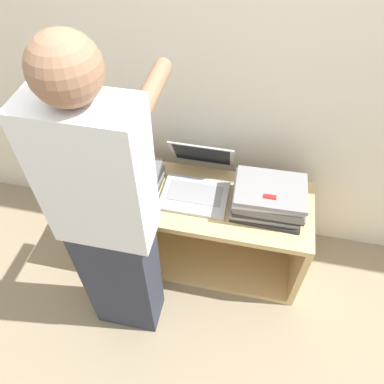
{
  "coord_description": "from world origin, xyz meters",
  "views": [
    {
      "loc": [
        0.26,
        -1.07,
        2.11
      ],
      "look_at": [
        0.0,
        0.17,
        0.69
      ],
      "focal_mm": 35.0,
      "sensor_mm": 36.0,
      "label": 1
    }
  ],
  "objects": [
    {
      "name": "ground_plane",
      "position": [
        0.0,
        0.0,
        0.0
      ],
      "size": [
        12.0,
        12.0,
        0.0
      ],
      "primitive_type": "plane",
      "color": "gray"
    },
    {
      "name": "wall_back",
      "position": [
        0.0,
        0.58,
        1.2
      ],
      "size": [
        8.0,
        0.05,
        2.4
      ],
      "color": "silver",
      "rests_on": "ground_plane"
    },
    {
      "name": "cart",
      "position": [
        0.0,
        0.3,
        0.28
      ],
      "size": [
        1.28,
        0.48,
        0.57
      ],
      "color": "tan",
      "rests_on": "ground_plane"
    },
    {
      "name": "laptop_open",
      "position": [
        0.0,
        0.3,
        0.62
      ],
      "size": [
        0.36,
        0.4,
        0.25
      ],
      "color": "#B7B7BC",
      "rests_on": "cart"
    },
    {
      "name": "laptop_stack_left",
      "position": [
        -0.38,
        0.24,
        0.63
      ],
      "size": [
        0.37,
        0.29,
        0.12
      ],
      "color": "#232326",
      "rests_on": "cart"
    },
    {
      "name": "laptop_stack_right",
      "position": [
        0.39,
        0.24,
        0.65
      ],
      "size": [
        0.38,
        0.29,
        0.17
      ],
      "color": "#232326",
      "rests_on": "cart"
    },
    {
      "name": "person",
      "position": [
        -0.28,
        -0.21,
        0.84
      ],
      "size": [
        0.4,
        0.53,
        1.67
      ],
      "color": "#2D3342",
      "rests_on": "ground_plane"
    },
    {
      "name": "inventory_tag",
      "position": [
        0.39,
        0.17,
        0.74
      ],
      "size": [
        0.06,
        0.02,
        0.01
      ],
      "color": "red",
      "rests_on": "laptop_stack_right"
    }
  ]
}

